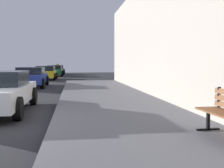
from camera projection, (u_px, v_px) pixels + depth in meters
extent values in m
cube|color=#5B5B60|center=(134.00, 123.00, 6.85)|extent=(4.00, 32.00, 0.15)
cube|color=#ADA393|center=(221.00, 14.00, 6.95)|extent=(0.70, 32.00, 5.48)
cube|color=brown|center=(219.00, 115.00, 5.00)|extent=(0.16, 1.67, 0.04)
cube|color=black|center=(208.00, 119.00, 5.75)|extent=(0.06, 0.06, 0.45)
cube|color=black|center=(208.00, 129.00, 5.76)|extent=(0.50, 0.08, 0.04)
cube|color=black|center=(219.00, 98.00, 5.75)|extent=(0.05, 0.05, 0.44)
cube|color=black|center=(0.00, 78.00, 8.94)|extent=(1.51, 2.05, 0.45)
cylinder|color=black|center=(18.00, 109.00, 7.45)|extent=(0.22, 0.64, 0.64)
cylinder|color=black|center=(33.00, 96.00, 10.33)|extent=(0.22, 0.64, 0.64)
cube|color=#233899|center=(31.00, 78.00, 18.06)|extent=(1.79, 4.45, 0.55)
cube|color=black|center=(31.00, 71.00, 18.24)|extent=(1.58, 2.00, 0.45)
cylinder|color=black|center=(42.00, 83.00, 16.79)|extent=(0.22, 0.64, 0.64)
cylinder|color=black|center=(11.00, 84.00, 16.55)|extent=(0.22, 0.64, 0.64)
cylinder|color=black|center=(47.00, 80.00, 19.60)|extent=(0.22, 0.64, 0.64)
cylinder|color=black|center=(20.00, 81.00, 19.36)|extent=(0.22, 0.64, 0.64)
cube|color=yellow|center=(45.00, 74.00, 26.26)|extent=(1.82, 4.35, 0.55)
cube|color=black|center=(46.00, 68.00, 26.43)|extent=(1.60, 1.96, 0.45)
cylinder|color=black|center=(54.00, 77.00, 25.02)|extent=(0.22, 0.64, 0.64)
cylinder|color=black|center=(33.00, 77.00, 24.77)|extent=(0.22, 0.64, 0.64)
cylinder|color=black|center=(56.00, 75.00, 27.77)|extent=(0.22, 0.64, 0.64)
cylinder|color=black|center=(37.00, 76.00, 27.53)|extent=(0.22, 0.64, 0.64)
cube|color=#196638|center=(54.00, 71.00, 33.54)|extent=(1.81, 4.26, 0.55)
cube|color=black|center=(55.00, 67.00, 33.72)|extent=(1.59, 1.92, 0.45)
cylinder|color=black|center=(62.00, 74.00, 32.34)|extent=(0.22, 0.64, 0.64)
cylinder|color=black|center=(46.00, 74.00, 32.09)|extent=(0.22, 0.64, 0.64)
cylinder|color=black|center=(63.00, 73.00, 35.03)|extent=(0.22, 0.64, 0.64)
cylinder|color=black|center=(48.00, 73.00, 34.78)|extent=(0.22, 0.64, 0.64)
cube|color=red|center=(58.00, 70.00, 39.56)|extent=(1.76, 4.34, 0.55)
cube|color=black|center=(58.00, 67.00, 39.74)|extent=(1.55, 1.95, 0.45)
cube|color=yellow|center=(58.00, 64.00, 39.72)|extent=(0.36, 0.14, 0.16)
cylinder|color=black|center=(64.00, 72.00, 38.32)|extent=(0.22, 0.64, 0.64)
cylinder|color=black|center=(50.00, 72.00, 38.08)|extent=(0.22, 0.64, 0.64)
cylinder|color=black|center=(64.00, 71.00, 41.07)|extent=(0.22, 0.64, 0.64)
cylinder|color=black|center=(52.00, 72.00, 40.83)|extent=(0.22, 0.64, 0.64)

